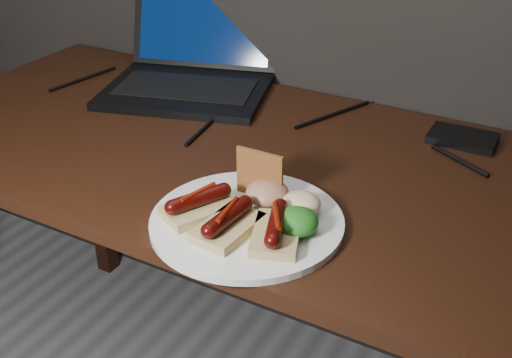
{
  "coord_description": "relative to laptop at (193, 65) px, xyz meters",
  "views": [
    {
      "loc": [
        0.63,
        0.42,
        1.32
      ],
      "look_at": [
        0.19,
        1.19,
        0.82
      ],
      "focal_mm": 45.0,
      "sensor_mm": 36.0,
      "label": 1
    }
  ],
  "objects": [
    {
      "name": "laptop",
      "position": [
        0.0,
        0.0,
        0.0
      ],
      "size": [
        0.46,
        0.46,
        0.25
      ],
      "color": "black",
      "rests_on": "desk"
    },
    {
      "name": "bread_sausage_right",
      "position": [
        0.48,
        -0.49,
        -0.02
      ],
      "size": [
        0.11,
        0.13,
        0.04
      ],
      "color": "#D4C07C",
      "rests_on": "plate"
    },
    {
      "name": "salsa_mound",
      "position": [
        0.42,
        -0.41,
        -0.02
      ],
      "size": [
        0.07,
        0.07,
        0.04
      ],
      "primitive_type": "ellipsoid",
      "color": "maroon",
      "rests_on": "plate"
    },
    {
      "name": "hard_drive",
      "position": [
        0.65,
        0.01,
        -0.04
      ],
      "size": [
        0.13,
        0.09,
        0.02
      ],
      "primitive_type": "cube",
      "rotation": [
        0.0,
        0.0,
        0.02
      ],
      "color": "black",
      "rests_on": "desk"
    },
    {
      "name": "bread_sausage_left",
      "position": [
        0.34,
        -0.49,
        -0.02
      ],
      "size": [
        0.11,
        0.13,
        0.04
      ],
      "color": "#D4C07C",
      "rests_on": "plate"
    },
    {
      "name": "bread_sausage_center",
      "position": [
        0.41,
        -0.51,
        -0.02
      ],
      "size": [
        0.08,
        0.12,
        0.04
      ],
      "color": "#D4C07C",
      "rests_on": "plate"
    },
    {
      "name": "coleslaw_mound",
      "position": [
        0.49,
        -0.41,
        -0.02
      ],
      "size": [
        0.06,
        0.06,
        0.04
      ],
      "primitive_type": "ellipsoid",
      "color": "white",
      "rests_on": "plate"
    },
    {
      "name": "salad_greens",
      "position": [
        0.5,
        -0.46,
        -0.02
      ],
      "size": [
        0.07,
        0.07,
        0.04
      ],
      "primitive_type": "ellipsoid",
      "color": "#115617",
      "rests_on": "plate"
    },
    {
      "name": "plate",
      "position": [
        0.42,
        -0.47,
        -0.04
      ],
      "size": [
        0.39,
        0.39,
        0.01
      ],
      "primitive_type": "cylinder",
      "rotation": [
        0.0,
        0.0,
        -0.28
      ],
      "color": "white",
      "rests_on": "desk"
    },
    {
      "name": "crispbread",
      "position": [
        0.4,
        -0.4,
        0.0
      ],
      "size": [
        0.09,
        0.01,
        0.08
      ],
      "primitive_type": "cube",
      "color": "#AD632F",
      "rests_on": "plate"
    },
    {
      "name": "desk",
      "position": [
        0.22,
        -0.24,
        -0.14
      ],
      "size": [
        1.4,
        0.7,
        0.75
      ],
      "color": "black",
      "rests_on": "ground"
    },
    {
      "name": "desk_cables",
      "position": [
        0.2,
        -0.09,
        -0.05
      ],
      "size": [
        1.0,
        0.39,
        0.01
      ],
      "color": "black",
      "rests_on": "desk"
    }
  ]
}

